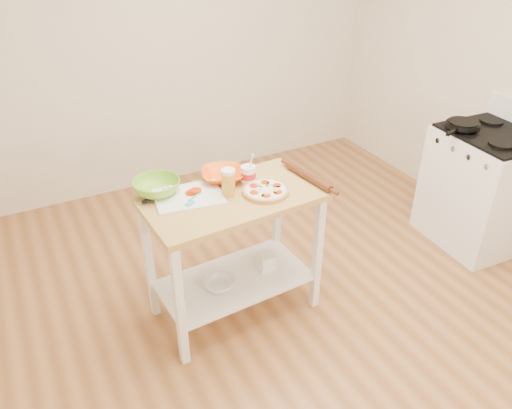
{
  "coord_description": "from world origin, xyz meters",
  "views": [
    {
      "loc": [
        -1.5,
        -2.13,
        2.41
      ],
      "look_at": [
        -0.3,
        0.15,
        0.84
      ],
      "focal_mm": 35.0,
      "sensor_mm": 36.0,
      "label": 1
    }
  ],
  "objects_px": {
    "prep_island": "(233,231)",
    "skillet": "(462,125)",
    "cutting_board": "(188,196)",
    "green_bowl": "(157,187)",
    "gas_stove": "(481,188)",
    "knife": "(156,196)",
    "shelf_bin": "(265,261)",
    "pizza": "(266,191)",
    "spatula": "(193,200)",
    "yogurt_tub": "(248,175)",
    "orange_bowl": "(223,175)",
    "beer_pint": "(228,182)",
    "shelf_glass_bowl": "(219,284)",
    "rolling_pin": "(308,177)"
  },
  "relations": [
    {
      "from": "skillet",
      "to": "knife",
      "type": "distance_m",
      "value": 2.35
    },
    {
      "from": "yogurt_tub",
      "to": "skillet",
      "type": "bearing_deg",
      "value": -2.18
    },
    {
      "from": "pizza",
      "to": "green_bowl",
      "type": "xyz_separation_m",
      "value": [
        -0.58,
        0.3,
        0.03
      ]
    },
    {
      "from": "beer_pint",
      "to": "shelf_glass_bowl",
      "type": "distance_m",
      "value": 0.71
    },
    {
      "from": "skillet",
      "to": "cutting_board",
      "type": "relative_size",
      "value": 0.87
    },
    {
      "from": "knife",
      "to": "gas_stove",
      "type": "bearing_deg",
      "value": -26.61
    },
    {
      "from": "prep_island",
      "to": "orange_bowl",
      "type": "height_order",
      "value": "orange_bowl"
    },
    {
      "from": "prep_island",
      "to": "spatula",
      "type": "bearing_deg",
      "value": 169.38
    },
    {
      "from": "gas_stove",
      "to": "spatula",
      "type": "xyz_separation_m",
      "value": [
        -2.34,
        0.18,
        0.44
      ]
    },
    {
      "from": "prep_island",
      "to": "skillet",
      "type": "relative_size",
      "value": 2.86
    },
    {
      "from": "spatula",
      "to": "yogurt_tub",
      "type": "height_order",
      "value": "yogurt_tub"
    },
    {
      "from": "skillet",
      "to": "spatula",
      "type": "relative_size",
      "value": 2.93
    },
    {
      "from": "knife",
      "to": "green_bowl",
      "type": "height_order",
      "value": "green_bowl"
    },
    {
      "from": "yogurt_tub",
      "to": "shelf_bin",
      "type": "relative_size",
      "value": 1.84
    },
    {
      "from": "green_bowl",
      "to": "shelf_bin",
      "type": "xyz_separation_m",
      "value": [
        0.63,
        -0.23,
        -0.63
      ]
    },
    {
      "from": "spatula",
      "to": "shelf_bin",
      "type": "bearing_deg",
      "value": -33.04
    },
    {
      "from": "pizza",
      "to": "beer_pint",
      "type": "bearing_deg",
      "value": 158.38
    },
    {
      "from": "cutting_board",
      "to": "pizza",
      "type": "bearing_deg",
      "value": -12.89
    },
    {
      "from": "skillet",
      "to": "shelf_glass_bowl",
      "type": "bearing_deg",
      "value": 162.38
    },
    {
      "from": "skillet",
      "to": "orange_bowl",
      "type": "bearing_deg",
      "value": 155.19
    },
    {
      "from": "shelf_bin",
      "to": "rolling_pin",
      "type": "bearing_deg",
      "value": -11.46
    },
    {
      "from": "gas_stove",
      "to": "orange_bowl",
      "type": "relative_size",
      "value": 4.18
    },
    {
      "from": "skillet",
      "to": "green_bowl",
      "type": "distance_m",
      "value": 2.33
    },
    {
      "from": "pizza",
      "to": "beer_pint",
      "type": "distance_m",
      "value": 0.23
    },
    {
      "from": "prep_island",
      "to": "orange_bowl",
      "type": "distance_m",
      "value": 0.36
    },
    {
      "from": "gas_stove",
      "to": "spatula",
      "type": "height_order",
      "value": "gas_stove"
    },
    {
      "from": "skillet",
      "to": "pizza",
      "type": "relative_size",
      "value": 1.35
    },
    {
      "from": "shelf_glass_bowl",
      "to": "cutting_board",
      "type": "bearing_deg",
      "value": 127.76
    },
    {
      "from": "shelf_glass_bowl",
      "to": "knife",
      "type": "bearing_deg",
      "value": 143.62
    },
    {
      "from": "orange_bowl",
      "to": "green_bowl",
      "type": "relative_size",
      "value": 0.94
    },
    {
      "from": "orange_bowl",
      "to": "skillet",
      "type": "bearing_deg",
      "value": -5.33
    },
    {
      "from": "orange_bowl",
      "to": "shelf_glass_bowl",
      "type": "height_order",
      "value": "orange_bowl"
    },
    {
      "from": "skillet",
      "to": "cutting_board",
      "type": "bearing_deg",
      "value": 158.43
    },
    {
      "from": "prep_island",
      "to": "rolling_pin",
      "type": "bearing_deg",
      "value": -4.93
    },
    {
      "from": "skillet",
      "to": "spatula",
      "type": "height_order",
      "value": "skillet"
    },
    {
      "from": "knife",
      "to": "orange_bowl",
      "type": "xyz_separation_m",
      "value": [
        0.45,
        0.03,
        0.02
      ]
    },
    {
      "from": "knife",
      "to": "shelf_glass_bowl",
      "type": "relative_size",
      "value": 1.28
    },
    {
      "from": "skillet",
      "to": "beer_pint",
      "type": "relative_size",
      "value": 2.26
    },
    {
      "from": "gas_stove",
      "to": "pizza",
      "type": "xyz_separation_m",
      "value": [
        -1.91,
        0.08,
        0.44
      ]
    },
    {
      "from": "prep_island",
      "to": "shelf_bin",
      "type": "bearing_deg",
      "value": 2.67
    },
    {
      "from": "orange_bowl",
      "to": "knife",
      "type": "bearing_deg",
      "value": -176.21
    },
    {
      "from": "cutting_board",
      "to": "green_bowl",
      "type": "height_order",
      "value": "green_bowl"
    },
    {
      "from": "pizza",
      "to": "orange_bowl",
      "type": "distance_m",
      "value": 0.32
    },
    {
      "from": "orange_bowl",
      "to": "rolling_pin",
      "type": "height_order",
      "value": "orange_bowl"
    },
    {
      "from": "gas_stove",
      "to": "rolling_pin",
      "type": "relative_size",
      "value": 2.71
    },
    {
      "from": "pizza",
      "to": "yogurt_tub",
      "type": "relative_size",
      "value": 1.4
    },
    {
      "from": "gas_stove",
      "to": "knife",
      "type": "relative_size",
      "value": 4.31
    },
    {
      "from": "cutting_board",
      "to": "yogurt_tub",
      "type": "distance_m",
      "value": 0.4
    },
    {
      "from": "cutting_board",
      "to": "shelf_bin",
      "type": "distance_m",
      "value": 0.77
    },
    {
      "from": "pizza",
      "to": "green_bowl",
      "type": "height_order",
      "value": "green_bowl"
    }
  ]
}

